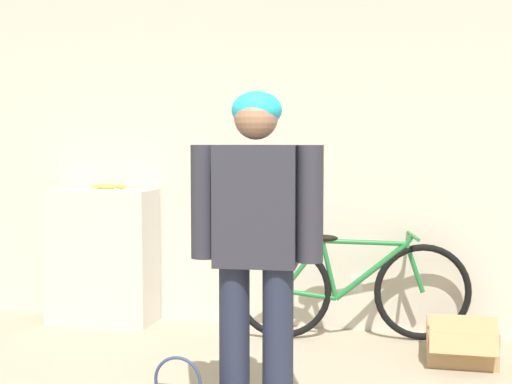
# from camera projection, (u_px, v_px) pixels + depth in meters

# --- Properties ---
(wall_back) EXTENTS (8.00, 0.07, 2.60)m
(wall_back) POSITION_uv_depth(u_px,v_px,m) (285.00, 155.00, 5.36)
(wall_back) COLOR beige
(wall_back) RESTS_ON ground_plane
(side_shelf) EXTENTS (0.80, 0.37, 1.04)m
(side_shelf) POSITION_uv_depth(u_px,v_px,m) (102.00, 256.00, 5.49)
(side_shelf) COLOR beige
(side_shelf) RESTS_ON ground_plane
(person) EXTENTS (0.66, 0.25, 1.65)m
(person) POSITION_uv_depth(u_px,v_px,m) (256.00, 232.00, 3.49)
(person) COLOR #23283D
(person) RESTS_ON ground_plane
(bicycle) EXTENTS (1.65, 0.47, 0.76)m
(bicycle) POSITION_uv_depth(u_px,v_px,m) (352.00, 288.00, 5.04)
(bicycle) COLOR black
(bicycle) RESTS_ON ground_plane
(banana) EXTENTS (0.31, 0.09, 0.04)m
(banana) POSITION_uv_depth(u_px,v_px,m) (109.00, 186.00, 5.51)
(banana) COLOR #EAD64C
(banana) RESTS_ON side_shelf
(cardboard_box) EXTENTS (0.43, 0.56, 0.33)m
(cardboard_box) POSITION_uv_depth(u_px,v_px,m) (461.00, 341.00, 4.59)
(cardboard_box) COLOR tan
(cardboard_box) RESTS_ON ground_plane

